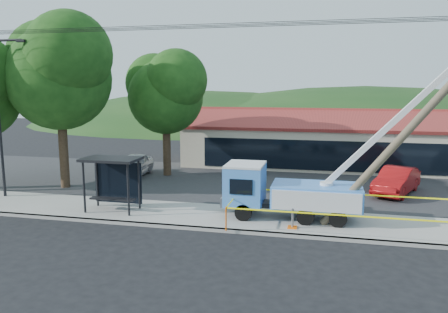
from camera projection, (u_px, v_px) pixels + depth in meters
ground at (220, 250)px, 17.42m from camera, size 120.00×120.00×0.00m
curb at (231, 231)px, 19.43m from camera, size 60.00×0.25×0.15m
sidewalk at (239, 218)px, 21.25m from camera, size 60.00×4.00×0.15m
parking_lot at (262, 183)px, 28.95m from camera, size 60.00×12.00×0.10m
strip_mall at (325, 143)px, 35.46m from camera, size 22.50×8.53×4.67m
streetlight at (1, 107)px, 24.40m from camera, size 2.13×0.22×9.00m
tree_west_near at (59, 68)px, 26.54m from camera, size 7.56×6.72×10.80m
tree_lot at (166, 89)px, 30.46m from camera, size 6.30×5.60×8.94m
hill_west at (209, 124)px, 73.63m from camera, size 78.40×56.00×28.00m
hill_center at (364, 127)px, 68.14m from camera, size 89.60×64.00×32.00m
utility_truck at (291, 188)px, 20.90m from camera, size 12.25×3.48×9.48m
leaning_pole at (422, 115)px, 18.48m from camera, size 7.48×1.96×9.45m
bus_shelter at (113, 171)px, 22.19m from camera, size 2.82×1.74×2.72m
caution_tape at (351, 209)px, 19.65m from camera, size 10.83×3.80×1.10m
car_silver at (133, 177)px, 31.07m from camera, size 2.12×4.70×1.57m
car_red at (395, 195)px, 26.05m from camera, size 3.44×5.02×1.57m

